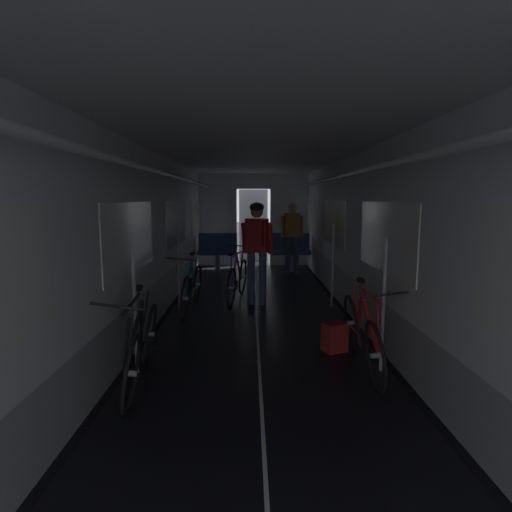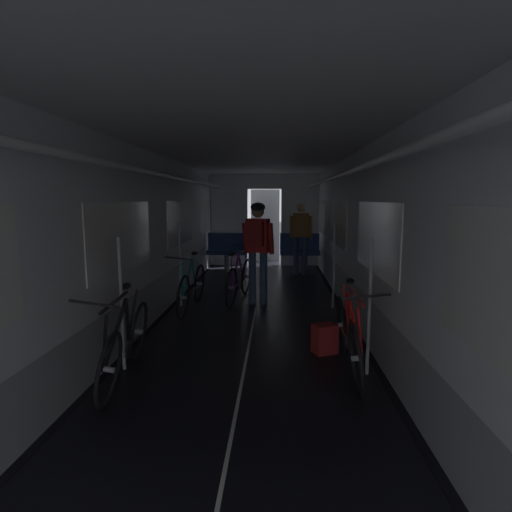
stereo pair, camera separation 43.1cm
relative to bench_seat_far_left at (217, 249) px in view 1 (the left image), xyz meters
name	(u,v)px [view 1 (the left image)]	position (x,y,z in m)	size (l,w,h in m)	color
train_car_shell	(257,206)	(0.90, -4.47, 1.13)	(3.14, 12.34, 2.57)	black
bench_seat_far_left	(217,249)	(0.00, 0.00, 0.00)	(0.98, 0.51, 0.95)	gray
bench_seat_far_right	(290,249)	(1.80, 0.00, 0.00)	(0.98, 0.51, 0.95)	gray
bicycle_teal	(192,288)	(-0.13, -3.63, -0.18)	(0.44, 1.69, 0.95)	black
bicycle_red	(362,333)	(1.99, -5.87, -0.19)	(0.44, 1.69, 0.95)	black
bicycle_black	(141,346)	(-0.25, -6.23, -0.19)	(0.44, 1.70, 0.96)	black
person_cyclist_aisle	(257,242)	(0.92, -3.24, 0.50)	(0.56, 0.46, 1.73)	#384C75
bicycle_purple_in_aisle	(237,279)	(0.58, -2.97, -0.18)	(0.45, 1.68, 0.94)	black
person_standing_near_bench	(292,233)	(1.80, -0.38, 0.41)	(0.53, 0.23, 1.69)	#384C75
backpack_on_floor	(335,337)	(1.80, -5.40, -0.40)	(0.26, 0.20, 0.34)	maroon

